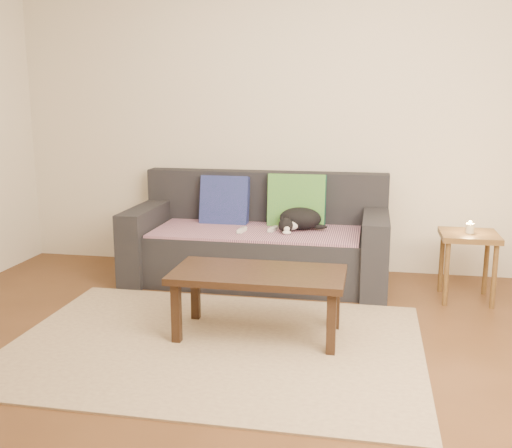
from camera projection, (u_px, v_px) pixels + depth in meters
name	position (u px, v px, depth m)	size (l,w,h in m)	color
ground	(209.00, 356.00, 3.53)	(4.50, 4.50, 0.00)	brown
back_wall	(268.00, 120.00, 5.18)	(4.50, 0.04, 2.60)	beige
sofa	(259.00, 243.00, 4.97)	(2.10, 0.94, 0.87)	#232328
throw_blanket	(257.00, 231.00, 4.86)	(1.66, 0.74, 0.02)	#402749
cushion_navy	(225.00, 200.00, 5.13)	(0.41, 0.10, 0.41)	#12254D
cushion_green	(297.00, 203.00, 5.01)	(0.48, 0.12, 0.48)	#0D5843
cat	(299.00, 219.00, 4.86)	(0.44, 0.42, 0.18)	black
wii_remote_a	(242.00, 230.00, 4.79)	(0.15, 0.04, 0.03)	white
wii_remote_b	(273.00, 229.00, 4.82)	(0.15, 0.04, 0.03)	white
side_table	(469.00, 245.00, 4.43)	(0.41, 0.41, 0.52)	brown
candle	(470.00, 228.00, 4.41)	(0.06, 0.06, 0.09)	beige
rug	(215.00, 345.00, 3.67)	(2.50, 1.80, 0.01)	tan
coffee_table	(258.00, 280.00, 3.74)	(1.08, 0.54, 0.43)	#311D13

